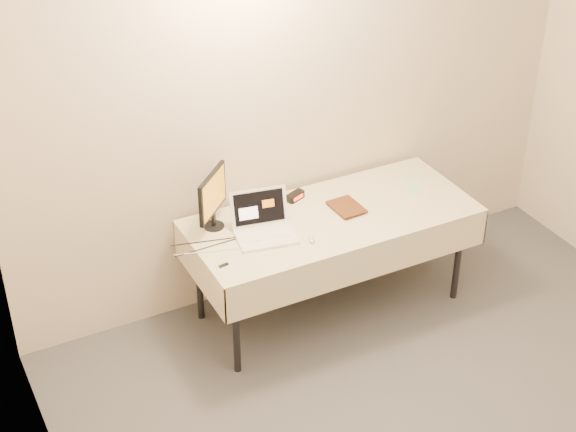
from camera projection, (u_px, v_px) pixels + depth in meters
name	position (u px, v px, depth m)	size (l,w,h in m)	color
back_wall	(300.00, 101.00, 5.64)	(4.00, 0.10, 2.70)	beige
table	(332.00, 223.00, 5.66)	(1.86, 0.81, 0.74)	black
laptop	(263.00, 225.00, 5.42)	(0.41, 0.39, 0.24)	white
monitor	(212.00, 196.00, 5.39)	(0.28, 0.27, 0.38)	black
book	(335.00, 197.00, 5.59)	(0.18, 0.02, 0.24)	brown
alarm_clock	(295.00, 196.00, 5.78)	(0.14, 0.10, 0.05)	black
clicker	(312.00, 239.00, 5.37)	(0.04, 0.08, 0.02)	silver
paper_form	(411.00, 187.00, 5.93)	(0.09, 0.24, 0.00)	#BDEBBB
usb_dongle	(224.00, 265.00, 5.15)	(0.06, 0.02, 0.01)	black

